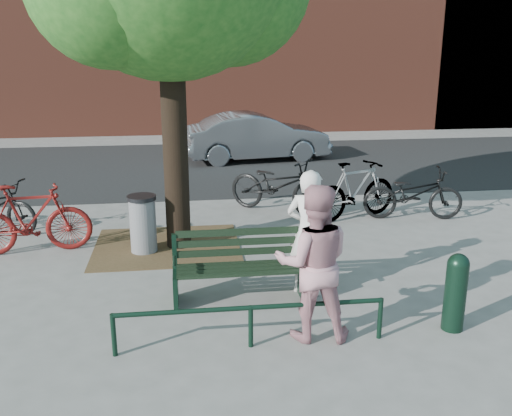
{
  "coord_description": "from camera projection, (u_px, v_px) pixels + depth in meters",
  "views": [
    {
      "loc": [
        -0.68,
        -6.89,
        3.32
      ],
      "look_at": [
        0.35,
        1.0,
        0.98
      ],
      "focal_mm": 40.0,
      "sensor_mm": 36.0,
      "label": 1
    }
  ],
  "objects": [
    {
      "name": "ground",
      "position": [
        240.0,
        300.0,
        7.58
      ],
      "size": [
        90.0,
        90.0,
        0.0
      ],
      "primitive_type": "plane",
      "color": "gray",
      "rests_on": "ground"
    },
    {
      "name": "dirt_pit",
      "position": [
        167.0,
        246.0,
        9.55
      ],
      "size": [
        2.4,
        2.0,
        0.02
      ],
      "primitive_type": "cube",
      "color": "brown",
      "rests_on": "ground"
    },
    {
      "name": "road",
      "position": [
        208.0,
        166.0,
        15.66
      ],
      "size": [
        40.0,
        7.0,
        0.01
      ],
      "primitive_type": "cube",
      "color": "black",
      "rests_on": "ground"
    },
    {
      "name": "park_bench",
      "position": [
        239.0,
        265.0,
        7.52
      ],
      "size": [
        1.74,
        0.54,
        0.97
      ],
      "color": "black",
      "rests_on": "ground"
    },
    {
      "name": "guard_railing",
      "position": [
        251.0,
        314.0,
        6.33
      ],
      "size": [
        3.06,
        0.06,
        0.51
      ],
      "color": "black",
      "rests_on": "ground"
    },
    {
      "name": "person_left",
      "position": [
        309.0,
        233.0,
        7.6
      ],
      "size": [
        0.75,
        0.67,
        1.72
      ],
      "primitive_type": "imported",
      "rotation": [
        0.0,
        0.0,
        2.62
      ],
      "color": "silver",
      "rests_on": "ground"
    },
    {
      "name": "person_right",
      "position": [
        313.0,
        263.0,
        6.41
      ],
      "size": [
        0.97,
        0.8,
        1.83
      ],
      "primitive_type": "imported",
      "rotation": [
        0.0,
        0.0,
        3.01
      ],
      "color": "#BC818A",
      "rests_on": "ground"
    },
    {
      "name": "bollard",
      "position": [
        456.0,
        289.0,
        6.69
      ],
      "size": [
        0.26,
        0.26,
        0.96
      ],
      "color": "black",
      "rests_on": "ground"
    },
    {
      "name": "litter_bin",
      "position": [
        143.0,
        224.0,
        9.18
      ],
      "size": [
        0.46,
        0.46,
        0.95
      ],
      "color": "gray",
      "rests_on": "ground"
    },
    {
      "name": "bicycle_b",
      "position": [
        30.0,
        219.0,
        9.12
      ],
      "size": [
        1.96,
        0.76,
        1.15
      ],
      "primitive_type": "imported",
      "rotation": [
        0.0,
        0.0,
        1.69
      ],
      "color": "#62100E",
      "rests_on": "ground"
    },
    {
      "name": "bicycle_c",
      "position": [
        277.0,
        185.0,
        11.31
      ],
      "size": [
        2.13,
        1.87,
        1.11
      ],
      "primitive_type": "imported",
      "rotation": [
        0.0,
        0.0,
        0.92
      ],
      "color": "black",
      "rests_on": "ground"
    },
    {
      "name": "bicycle_d",
      "position": [
        355.0,
        190.0,
        10.9
      ],
      "size": [
        1.95,
        1.19,
        1.13
      ],
      "primitive_type": "imported",
      "rotation": [
        0.0,
        0.0,
        1.95
      ],
      "color": "gray",
      "rests_on": "ground"
    },
    {
      "name": "bicycle_e",
      "position": [
        413.0,
        194.0,
        10.91
      ],
      "size": [
        1.97,
        0.96,
        0.99
      ],
      "primitive_type": "imported",
      "rotation": [
        0.0,
        0.0,
        1.41
      ],
      "color": "black",
      "rests_on": "ground"
    },
    {
      "name": "parked_car",
      "position": [
        256.0,
        137.0,
        16.25
      ],
      "size": [
        4.26,
        1.96,
        1.35
      ],
      "primitive_type": "imported",
      "rotation": [
        0.0,
        0.0,
        1.7
      ],
      "color": "slate",
      "rests_on": "ground"
    }
  ]
}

